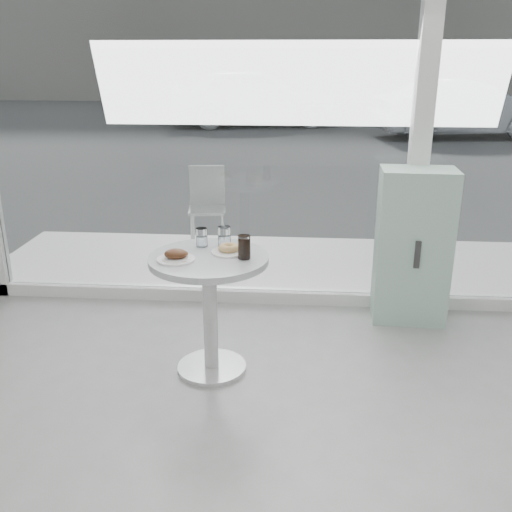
# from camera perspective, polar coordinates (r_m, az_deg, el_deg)

# --- Properties ---
(room_shell) EXTENTS (6.00, 6.00, 6.00)m
(room_shell) POSITION_cam_1_polar(r_m,az_deg,el_deg) (0.71, 1.98, 19.65)
(room_shell) COLOR white
(room_shell) RESTS_ON ground
(storefront) EXTENTS (5.00, 0.14, 3.00)m
(storefront) POSITION_cam_1_polar(r_m,az_deg,el_deg) (4.28, 5.25, 16.80)
(storefront) COLOR white
(storefront) RESTS_ON ground
(main_table) EXTENTS (0.72, 0.72, 0.77)m
(main_table) POSITION_cam_1_polar(r_m,az_deg,el_deg) (3.49, -4.67, -3.42)
(main_table) COLOR silver
(main_table) RESTS_ON ground
(patio_deck) EXTENTS (5.60, 1.60, 0.05)m
(patio_deck) POSITION_cam_1_polar(r_m,az_deg,el_deg) (5.41, 3.85, -0.91)
(patio_deck) COLOR white
(patio_deck) RESTS_ON ground
(street) EXTENTS (40.00, 24.00, 0.00)m
(street) POSITION_cam_1_polar(r_m,az_deg,el_deg) (17.38, 4.45, 13.11)
(street) COLOR #3D3D3D
(street) RESTS_ON ground
(far_building) EXTENTS (40.00, 2.00, 8.00)m
(far_building) POSITION_cam_1_polar(r_m,az_deg,el_deg) (26.36, 4.80, 23.96)
(far_building) COLOR gray
(far_building) RESTS_ON ground
(mint_cabinet) EXTENTS (0.55, 0.38, 1.15)m
(mint_cabinet) POSITION_cam_1_polar(r_m,az_deg,el_deg) (4.35, 15.39, 0.93)
(mint_cabinet) COLOR #92BAA4
(mint_cabinet) RESTS_ON ground
(patio_chair) EXTENTS (0.39, 0.39, 0.82)m
(patio_chair) POSITION_cam_1_polar(r_m,az_deg,el_deg) (5.73, -4.89, 5.36)
(patio_chair) COLOR silver
(patio_chair) RESTS_ON patio_deck
(car_white) EXTENTS (4.97, 2.70, 1.60)m
(car_white) POSITION_cam_1_polar(r_m,az_deg,el_deg) (16.57, -0.25, 15.65)
(car_white) COLOR silver
(car_white) RESTS_ON street
(car_silver) EXTENTS (4.29, 2.06, 1.36)m
(car_silver) POSITION_cam_1_polar(r_m,az_deg,el_deg) (14.95, 19.95, 13.64)
(car_silver) COLOR #B1B2B9
(car_silver) RESTS_ON street
(plate_fritter) EXTENTS (0.22, 0.22, 0.07)m
(plate_fritter) POSITION_cam_1_polar(r_m,az_deg,el_deg) (3.36, -7.95, 0.00)
(plate_fritter) COLOR white
(plate_fritter) RESTS_ON main_table
(plate_donut) EXTENTS (0.21, 0.21, 0.05)m
(plate_donut) POSITION_cam_1_polar(r_m,az_deg,el_deg) (3.46, -2.74, 0.64)
(plate_donut) COLOR white
(plate_donut) RESTS_ON main_table
(water_tumbler_a) EXTENTS (0.07, 0.07, 0.12)m
(water_tumbler_a) POSITION_cam_1_polar(r_m,az_deg,el_deg) (3.58, -5.45, 1.77)
(water_tumbler_a) COLOR white
(water_tumbler_a) RESTS_ON main_table
(water_tumbler_b) EXTENTS (0.08, 0.08, 0.13)m
(water_tumbler_b) POSITION_cam_1_polar(r_m,az_deg,el_deg) (3.55, -3.18, 1.80)
(water_tumbler_b) COLOR white
(water_tumbler_b) RESTS_ON main_table
(cola_glass) EXTENTS (0.07, 0.07, 0.14)m
(cola_glass) POSITION_cam_1_polar(r_m,az_deg,el_deg) (3.34, -1.18, 0.85)
(cola_glass) COLOR white
(cola_glass) RESTS_ON main_table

